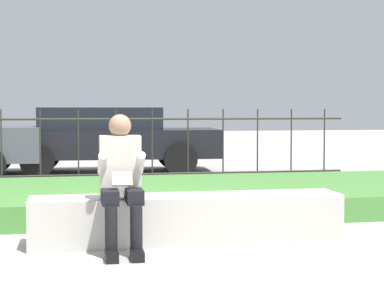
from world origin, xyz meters
name	(u,v)px	position (x,y,z in m)	size (l,w,h in m)	color
ground_plane	(172,242)	(0.00, 0.00, 0.00)	(60.00, 60.00, 0.00)	#B2AFA8
stone_bench	(188,221)	(0.16, 0.00, 0.21)	(3.07, 0.51, 0.47)	beige
person_seated_reader	(121,177)	(-0.52, -0.29, 0.69)	(0.42, 0.73, 1.27)	black
grass_berm	(147,198)	(0.00, 2.17, 0.14)	(9.04, 2.94, 0.29)	#4C893D
iron_fence	(134,148)	(0.00, 4.08, 0.69)	(7.04, 0.03, 1.31)	#332D28
car_parked_center	(107,137)	(-0.28, 7.00, 0.72)	(4.48, 1.99, 1.34)	black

